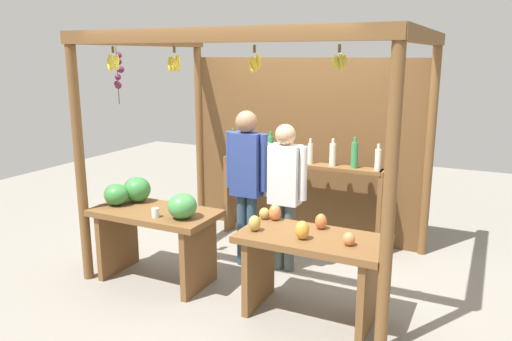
{
  "coord_description": "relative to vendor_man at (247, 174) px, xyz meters",
  "views": [
    {
      "loc": [
        2.16,
        -4.63,
        2.26
      ],
      "look_at": [
        0.0,
        -0.22,
        1.11
      ],
      "focal_mm": 35.0,
      "sensor_mm": 36.0,
      "label": 1
    }
  ],
  "objects": [
    {
      "name": "fruit_counter_right",
      "position": [
        0.99,
        -0.74,
        -0.47
      ],
      "size": [
        1.26,
        0.64,
        0.91
      ],
      "color": "brown",
      "rests_on": "ground"
    },
    {
      "name": "ground_plane",
      "position": [
        0.18,
        0.08,
        -1.03
      ],
      "size": [
        12.0,
        12.0,
        0.0
      ],
      "primitive_type": "plane",
      "color": "gray",
      "rests_on": "ground"
    },
    {
      "name": "bottle_shelf_unit",
      "position": [
        0.26,
        0.9,
        -0.21
      ],
      "size": [
        2.0,
        0.22,
        1.36
      ],
      "color": "brown",
      "rests_on": "ground"
    },
    {
      "name": "vendor_woman",
      "position": [
        0.41,
        0.07,
        -0.09
      ],
      "size": [
        0.48,
        0.21,
        1.57
      ],
      "rotation": [
        0.0,
        0.0,
        0.12
      ],
      "color": "#485651",
      "rests_on": "ground"
    },
    {
      "name": "vendor_man",
      "position": [
        0.0,
        0.0,
        0.0
      ],
      "size": [
        0.48,
        0.23,
        1.7
      ],
      "rotation": [
        0.0,
        0.0,
        0.16
      ],
      "color": "#304A5F",
      "rests_on": "ground"
    },
    {
      "name": "fruit_counter_left",
      "position": [
        -0.69,
        -0.73,
        -0.37
      ],
      "size": [
        1.26,
        0.68,
        1.01
      ],
      "color": "brown",
      "rests_on": "ground"
    },
    {
      "name": "market_stall",
      "position": [
        0.17,
        0.58,
        0.42
      ],
      "size": [
        3.13,
        2.3,
        2.47
      ],
      "color": "brown",
      "rests_on": "ground"
    }
  ]
}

